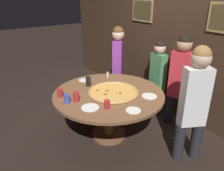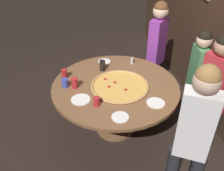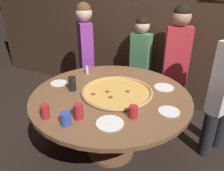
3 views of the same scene
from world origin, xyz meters
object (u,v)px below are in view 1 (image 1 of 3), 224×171
(diner_side_left, at_px, (180,77))
(drink_cup_near_right, at_px, (88,81))
(drink_cup_by_shaker, at_px, (76,97))
(drink_cup_near_left, at_px, (67,99))
(diner_side_right, at_px, (194,100))
(drink_cup_far_left, at_px, (60,93))
(white_plate_far_back, at_px, (84,80))
(diner_centre_back, at_px, (158,73))
(diner_far_right, at_px, (118,61))
(white_plate_beside_cup, at_px, (133,110))
(drink_cup_far_right, at_px, (107,104))
(white_plate_right_side, at_px, (149,96))
(white_plate_near_front, at_px, (90,108))
(dining_table, at_px, (109,101))
(condiment_shaker, at_px, (108,75))
(giant_pizza, at_px, (113,92))

(diner_side_left, bearing_deg, drink_cup_near_right, 36.19)
(drink_cup_by_shaker, relative_size, drink_cup_near_left, 1.22)
(drink_cup_by_shaker, distance_m, diner_side_right, 1.48)
(drink_cup_near_right, height_order, diner_side_left, diner_side_left)
(drink_cup_by_shaker, height_order, drink_cup_far_left, drink_cup_by_shaker)
(white_plate_far_back, bearing_deg, diner_centre_back, 67.04)
(drink_cup_near_left, distance_m, diner_far_right, 1.61)
(drink_cup_by_shaker, xyz_separation_m, drink_cup_near_left, (-0.04, -0.12, -0.01))
(drink_cup_far_left, height_order, diner_far_right, diner_far_right)
(drink_cup_by_shaker, xyz_separation_m, white_plate_beside_cup, (0.64, 0.44, -0.06))
(diner_side_right, bearing_deg, drink_cup_far_left, -18.80)
(drink_cup_far_left, bearing_deg, drink_cup_far_right, 28.02)
(drink_cup_near_left, xyz_separation_m, drink_cup_far_right, (0.43, 0.34, -0.00))
(drink_cup_far_right, xyz_separation_m, diner_side_right, (0.65, 0.84, 0.08))
(diner_side_right, bearing_deg, white_plate_right_side, -44.03)
(white_plate_near_front, bearing_deg, diner_side_left, 83.58)
(dining_table, xyz_separation_m, white_plate_far_back, (-0.62, -0.05, 0.13))
(white_plate_near_front, height_order, white_plate_far_back, same)
(diner_side_left, bearing_deg, white_plate_right_side, 72.75)
(dining_table, xyz_separation_m, drink_cup_near_right, (-0.39, -0.11, 0.20))
(white_plate_near_front, bearing_deg, dining_table, 116.92)
(drink_cup_far_right, height_order, diner_far_right, diner_far_right)
(drink_cup_near_right, distance_m, white_plate_far_back, 0.25)
(drink_cup_far_right, bearing_deg, diner_centre_back, 108.30)
(diner_centre_back, bearing_deg, condiment_shaker, 70.54)
(drink_cup_near_left, relative_size, drink_cup_near_right, 0.75)
(white_plate_far_back, bearing_deg, white_plate_beside_cup, -0.71)
(white_plate_beside_cup, height_order, diner_side_right, diner_side_right)
(drink_cup_far_left, bearing_deg, diner_centre_back, 84.63)
(drink_cup_far_right, xyz_separation_m, diner_side_left, (0.04, 1.36, 0.07))
(drink_cup_by_shaker, bearing_deg, diner_far_right, 121.18)
(drink_cup_far_left, distance_m, white_plate_right_side, 1.23)
(drink_cup_near_left, distance_m, diner_side_right, 1.59)
(giant_pizza, height_order, white_plate_right_side, giant_pizza)
(dining_table, xyz_separation_m, condiment_shaker, (-0.50, 0.33, 0.18))
(giant_pizza, bearing_deg, condiment_shaker, 152.19)
(white_plate_far_back, xyz_separation_m, condiment_shaker, (0.12, 0.38, 0.05))
(diner_far_right, bearing_deg, white_plate_right_side, -153.05)
(diner_centre_back, bearing_deg, drink_cup_far_right, 113.99)
(dining_table, relative_size, diner_side_right, 1.03)
(white_plate_beside_cup, bearing_deg, diner_side_right, 56.72)
(drink_cup_by_shaker, relative_size, condiment_shaker, 1.36)
(condiment_shaker, bearing_deg, drink_cup_by_shaker, -60.93)
(diner_far_right, relative_size, diner_side_right, 0.98)
(drink_cup_near_left, height_order, condiment_shaker, drink_cup_near_left)
(drink_cup_by_shaker, relative_size, diner_side_right, 0.09)
(white_plate_right_side, height_order, diner_centre_back, diner_centre_back)
(giant_pizza, bearing_deg, drink_cup_near_right, -160.87)
(white_plate_right_side, relative_size, diner_centre_back, 0.16)
(white_plate_near_front, relative_size, diner_side_left, 0.15)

